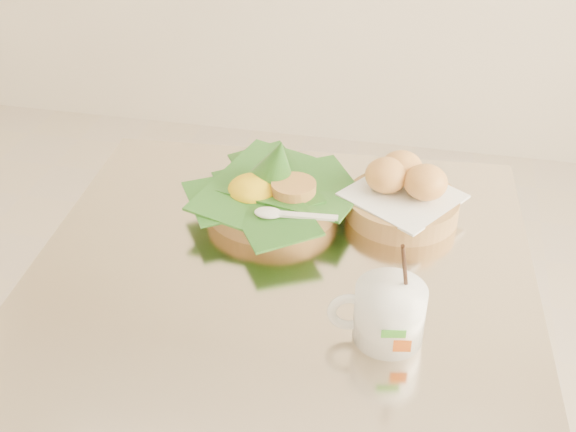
% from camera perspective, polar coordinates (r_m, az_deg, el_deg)
% --- Properties ---
extents(cafe_table, '(0.75, 0.75, 0.75)m').
position_cam_1_polar(cafe_table, '(1.16, -0.53, -13.01)').
color(cafe_table, gray).
rests_on(cafe_table, floor).
extents(rice_basket, '(0.26, 0.26, 0.13)m').
position_cam_1_polar(rice_basket, '(1.12, -1.27, 2.07)').
color(rice_basket, tan).
rests_on(rice_basket, cafe_table).
extents(bread_basket, '(0.20, 0.20, 0.09)m').
position_cam_1_polar(bread_basket, '(1.12, 9.07, 1.75)').
color(bread_basket, tan).
rests_on(bread_basket, cafe_table).
extents(coffee_mug, '(0.12, 0.09, 0.15)m').
position_cam_1_polar(coffee_mug, '(0.89, 7.87, -7.53)').
color(coffee_mug, white).
rests_on(coffee_mug, cafe_table).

